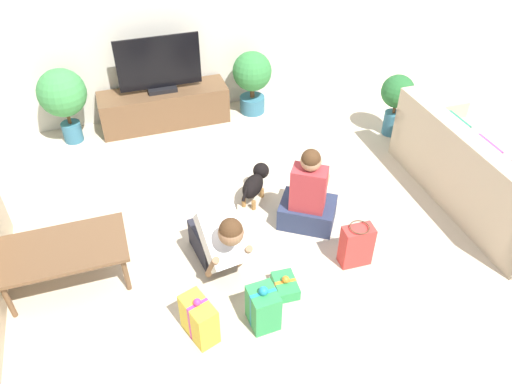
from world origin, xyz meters
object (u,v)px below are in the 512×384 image
object	(u,v)px
tv	(159,67)
gift_box_c	(263,307)
potted_plant_back_right	(252,77)
gift_box_a	(199,319)
potted_plant_back_left	(63,96)
person_kneeling	(219,239)
dog	(255,182)
tv_console	(165,107)
potted_plant_corner_right	(397,97)
coffee_table	(63,251)
person_sitting	(308,198)
gift_bag_a	(356,245)
gift_box_b	(285,285)
sofa_right	(477,177)

from	to	relation	value
tv	gift_box_c	xyz separation A→B (m)	(0.20, -3.26, -0.58)
potted_plant_back_right	gift_box_a	world-z (taller)	potted_plant_back_right
potted_plant_back_left	person_kneeling	size ratio (longest dim) A/B	1.12
dog	tv_console	bearing A→B (deg)	-29.42
tv	potted_plant_corner_right	xyz separation A→B (m)	(2.58, -1.09, -0.26)
coffee_table	potted_plant_back_left	bearing A→B (deg)	87.38
person_sitting	gift_bag_a	xyz separation A→B (m)	(0.21, -0.61, -0.11)
potted_plant_back_left	potted_plant_corner_right	distance (m)	3.86
potted_plant_corner_right	person_sitting	size ratio (longest dim) A/B	0.86
potted_plant_back_right	gift_bag_a	size ratio (longest dim) A/B	1.90
person_sitting	gift_box_a	bearing A→B (deg)	69.32
coffee_table	tv_console	bearing A→B (deg)	62.22
potted_plant_corner_right	person_kneeling	size ratio (longest dim) A/B	0.94
potted_plant_back_left	dog	xyz separation A→B (m)	(1.75, -1.72, -0.39)
coffee_table	gift_box_a	distance (m)	1.29
coffee_table	gift_box_b	distance (m)	1.86
potted_plant_back_left	gift_box_b	xyz separation A→B (m)	(1.61, -2.96, -0.54)
tv_console	person_kneeling	xyz separation A→B (m)	(0.03, -2.60, 0.12)
potted_plant_back_left	gift_bag_a	xyz separation A→B (m)	(2.31, -2.85, -0.40)
potted_plant_back_left	person_kneeling	distance (m)	2.81
gift_box_a	gift_box_b	world-z (taller)	gift_box_a
tv	gift_box_b	world-z (taller)	tv
sofa_right	gift_bag_a	size ratio (longest dim) A/B	4.86
sofa_right	person_kneeling	world-z (taller)	sofa_right
potted_plant_back_left	gift_box_b	distance (m)	3.42
sofa_right	dog	size ratio (longest dim) A/B	4.64
potted_plant_corner_right	gift_box_c	distance (m)	3.24
potted_plant_corner_right	potted_plant_back_right	distance (m)	1.79
coffee_table	gift_box_b	size ratio (longest dim) A/B	3.63
potted_plant_corner_right	tv	bearing A→B (deg)	157.12
gift_box_c	potted_plant_back_right	bearing A→B (deg)	73.77
potted_plant_back_left	potted_plant_corner_right	world-z (taller)	potted_plant_back_left
person_kneeling	tv	bearing A→B (deg)	82.81
sofa_right	potted_plant_corner_right	size ratio (longest dim) A/B	2.71
potted_plant_corner_right	dog	distance (m)	2.10
tv_console	tv	world-z (taller)	tv
tv	person_sitting	distance (m)	2.53
dog	gift_box_b	distance (m)	1.26
person_sitting	tv_console	bearing A→B (deg)	-33.72
gift_box_a	dog	bearing A→B (deg)	57.62
potted_plant_back_left	gift_box_a	size ratio (longest dim) A/B	2.19
dog	gift_bag_a	distance (m)	1.26
sofa_right	tv	xyz separation A→B (m)	(-2.73, 2.48, 0.46)
gift_box_a	coffee_table	bearing A→B (deg)	137.05
potted_plant_back_left	gift_box_a	world-z (taller)	potted_plant_back_left
potted_plant_corner_right	person_sitting	distance (m)	2.02
gift_box_c	person_kneeling	bearing A→B (deg)	104.34
potted_plant_back_left	gift_box_c	size ratio (longest dim) A/B	2.18
coffee_table	gift_bag_a	xyz separation A→B (m)	(2.42, -0.55, -0.16)
gift_box_c	potted_plant_back_left	bearing A→B (deg)	112.43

